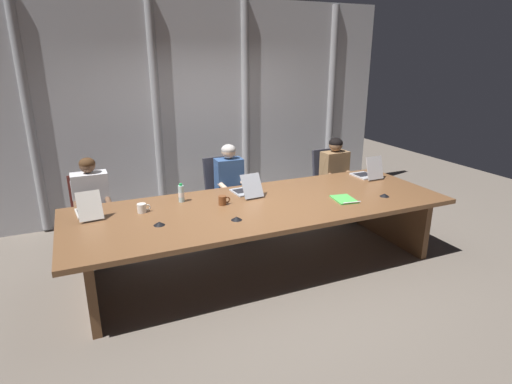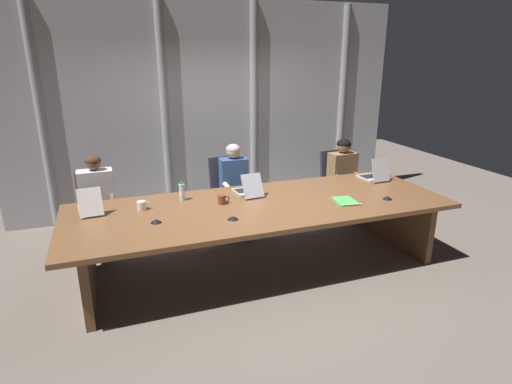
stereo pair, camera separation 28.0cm
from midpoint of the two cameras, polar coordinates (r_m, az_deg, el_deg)
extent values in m
plane|color=#6B6056|center=(4.83, 2.42, -10.06)|extent=(11.76, 11.76, 0.00)
cube|color=brown|center=(4.53, 2.54, -1.99)|extent=(4.12, 1.46, 0.05)
cube|color=black|center=(4.56, 2.53, -2.76)|extent=(3.50, 0.10, 0.06)
cube|color=brown|center=(4.38, -20.31, -9.27)|extent=(0.08, 1.24, 0.70)
cube|color=brown|center=(5.57, 19.99, -3.29)|extent=(0.08, 1.24, 0.70)
cube|color=#B2B2B7|center=(6.33, -4.88, 11.28)|extent=(5.88, 0.10, 3.06)
cylinder|color=gray|center=(6.09, -26.15, 9.25)|extent=(0.12, 0.12, 3.00)
cylinder|color=gray|center=(6.13, -11.05, 10.79)|extent=(0.12, 0.12, 3.00)
cylinder|color=gray|center=(6.48, 1.00, 11.50)|extent=(0.12, 0.12, 3.00)
cylinder|color=gray|center=(7.17, 12.77, 11.71)|extent=(0.12, 0.12, 3.00)
cube|color=beige|center=(4.66, -20.16, -2.14)|extent=(0.26, 0.33, 0.02)
cube|color=black|center=(4.68, -20.21, -1.94)|extent=(0.21, 0.19, 0.00)
cube|color=beige|center=(4.41, -20.06, -1.33)|extent=(0.24, 0.16, 0.27)
cube|color=black|center=(4.41, -20.07, -1.28)|extent=(0.21, 0.14, 0.24)
cube|color=#A8ADB7|center=(4.91, 0.13, 0.05)|extent=(0.26, 0.32, 0.02)
cube|color=black|center=(4.93, 0.02, 0.23)|extent=(0.21, 0.18, 0.00)
cube|color=#A8ADB7|center=(4.68, 1.24, 0.85)|extent=(0.25, 0.16, 0.25)
cube|color=black|center=(4.69, 1.21, 0.90)|extent=(0.22, 0.14, 0.22)
cube|color=#BCBCC1|center=(5.72, 16.71, 1.90)|extent=(0.25, 0.32, 0.02)
cube|color=black|center=(5.73, 16.58, 2.06)|extent=(0.21, 0.18, 0.00)
cube|color=#BCBCC1|center=(5.53, 18.09, 2.87)|extent=(0.25, 0.10, 0.29)
cube|color=black|center=(5.54, 18.06, 2.91)|extent=(0.22, 0.08, 0.26)
cube|color=#511E19|center=(5.40, -19.33, -2.87)|extent=(0.51, 0.51, 0.08)
cube|color=#511E19|center=(5.53, -19.82, 0.42)|extent=(0.44, 0.14, 0.45)
cylinder|color=#262628|center=(5.48, -19.09, -5.01)|extent=(0.05, 0.05, 0.36)
cylinder|color=black|center=(5.56, -18.88, -6.90)|extent=(0.60, 0.60, 0.04)
cube|color=#2D2D38|center=(5.64, -2.03, -0.92)|extent=(0.52, 0.52, 0.08)
cube|color=#2D2D38|center=(5.75, -2.93, 2.44)|extent=(0.44, 0.16, 0.50)
cylinder|color=#262628|center=(5.72, -2.01, -3.00)|extent=(0.05, 0.05, 0.36)
cylinder|color=black|center=(5.79, -1.98, -4.83)|extent=(0.60, 0.60, 0.04)
cube|color=#2D2D38|center=(6.35, 12.72, 0.82)|extent=(0.51, 0.51, 0.08)
cube|color=#2D2D38|center=(6.44, 11.74, 3.62)|extent=(0.44, 0.14, 0.46)
cylinder|color=#262628|center=(6.41, 12.59, -1.05)|extent=(0.05, 0.05, 0.36)
cylinder|color=black|center=(6.48, 12.47, -2.72)|extent=(0.60, 0.60, 0.04)
cube|color=silver|center=(5.29, -19.56, 0.09)|extent=(0.40, 0.22, 0.52)
sphere|color=brown|center=(5.20, -19.97, 3.78)|extent=(0.18, 0.18, 0.18)
ellipsoid|color=#472D19|center=(5.19, -20.00, 4.02)|extent=(0.18, 0.18, 0.13)
cylinder|color=silver|center=(5.27, -17.80, 1.01)|extent=(0.07, 0.14, 0.27)
cylinder|color=brown|center=(5.11, -17.53, -0.89)|extent=(0.07, 0.30, 0.06)
cylinder|color=silver|center=(5.27, -21.48, 0.60)|extent=(0.07, 0.14, 0.27)
cylinder|color=brown|center=(5.11, -21.33, -1.32)|extent=(0.07, 0.30, 0.06)
cylinder|color=#262833|center=(5.19, -18.05, -3.46)|extent=(0.13, 0.40, 0.13)
cylinder|color=#262833|center=(5.11, -17.69, -6.46)|extent=(0.11, 0.11, 0.46)
cylinder|color=#262833|center=(5.19, -20.25, -3.71)|extent=(0.13, 0.40, 0.13)
cylinder|color=#262833|center=(5.11, -19.94, -6.71)|extent=(0.11, 0.11, 0.46)
cube|color=#335184|center=(5.54, -1.62, 1.99)|extent=(0.36, 0.23, 0.52)
sphere|color=beige|center=(5.46, -1.66, 5.60)|extent=(0.19, 0.19, 0.19)
ellipsoid|color=#B2ADA8|center=(5.45, -1.66, 5.84)|extent=(0.19, 0.19, 0.14)
cylinder|color=#335184|center=(5.57, -0.18, 2.81)|extent=(0.07, 0.14, 0.27)
cylinder|color=beige|center=(5.41, 0.50, 1.06)|extent=(0.07, 0.30, 0.06)
cylinder|color=#335184|center=(5.49, -3.10, 2.56)|extent=(0.07, 0.14, 0.27)
cylinder|color=beige|center=(5.33, -2.49, 0.77)|extent=(0.07, 0.30, 0.06)
cylinder|color=#262833|center=(5.48, 0.00, -1.39)|extent=(0.14, 0.40, 0.13)
cylinder|color=#262833|center=(5.40, 0.59, -4.19)|extent=(0.11, 0.11, 0.46)
cylinder|color=#262833|center=(5.43, -2.01, -1.61)|extent=(0.14, 0.40, 0.13)
cylinder|color=#262833|center=(5.34, -1.44, -4.44)|extent=(0.11, 0.11, 0.46)
cube|color=olive|center=(6.25, 12.97, 3.15)|extent=(0.40, 0.24, 0.47)
sphere|color=#8C6647|center=(6.18, 13.19, 6.17)|extent=(0.20, 0.20, 0.20)
ellipsoid|color=black|center=(6.17, 13.20, 6.39)|extent=(0.20, 0.20, 0.15)
cylinder|color=olive|center=(6.34, 14.22, 3.65)|extent=(0.08, 0.14, 0.27)
cylinder|color=#8C6647|center=(6.21, 15.28, 2.14)|extent=(0.08, 0.30, 0.06)
cylinder|color=olive|center=(6.15, 11.73, 3.39)|extent=(0.08, 0.14, 0.27)
cylinder|color=#8C6647|center=(6.01, 12.78, 1.83)|extent=(0.08, 0.30, 0.06)
cylinder|color=#262833|center=(6.23, 14.61, 0.44)|extent=(0.15, 0.41, 0.13)
cylinder|color=#262833|center=(6.17, 15.45, -1.97)|extent=(0.11, 0.11, 0.46)
cylinder|color=#262833|center=(6.11, 13.11, 0.22)|extent=(0.15, 0.41, 0.13)
cylinder|color=#262833|center=(6.05, 13.95, -2.24)|extent=(0.11, 0.11, 0.46)
cylinder|color=silver|center=(4.67, -8.40, -0.04)|extent=(0.06, 0.06, 0.19)
cylinder|color=white|center=(4.67, -8.39, -0.15)|extent=(0.06, 0.06, 0.06)
cylinder|color=green|center=(4.64, -8.46, 1.18)|extent=(0.03, 0.03, 0.02)
cylinder|color=white|center=(4.47, -13.66, -1.84)|extent=(0.09, 0.09, 0.09)
torus|color=white|center=(4.47, -12.93, -1.75)|extent=(0.07, 0.01, 0.07)
cylinder|color=brown|center=(4.52, -2.93, -1.07)|extent=(0.09, 0.09, 0.10)
torus|color=brown|center=(4.53, -2.27, -0.99)|extent=(0.07, 0.01, 0.07)
cone|color=black|center=(4.94, 19.11, -0.76)|extent=(0.11, 0.11, 0.03)
cone|color=black|center=(4.11, -11.60, -3.93)|extent=(0.11, 0.11, 0.03)
cone|color=black|center=(4.10, -1.22, -3.57)|extent=(0.11, 0.11, 0.03)
cube|color=#4CB74C|center=(4.73, 13.76, -1.24)|extent=(0.26, 0.33, 0.02)
cylinder|color=silver|center=(4.61, 14.78, -1.67)|extent=(0.21, 0.04, 0.01)
camera|label=1|loc=(0.14, -88.26, 0.57)|focal=29.26mm
camera|label=2|loc=(0.14, 91.74, -0.57)|focal=29.26mm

